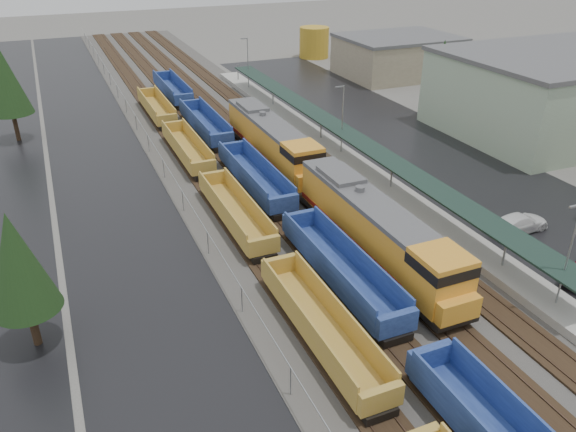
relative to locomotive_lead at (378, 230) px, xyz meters
name	(u,v)px	position (x,y,z in m)	size (l,w,h in m)	color
ballast_strip	(230,140)	(-2.00, 29.74, -2.50)	(20.00, 160.00, 0.08)	#302D2B
trackbed	(230,139)	(-2.00, 29.74, -2.38)	(14.60, 160.00, 0.22)	black
west_parking_lot	(99,159)	(-17.00, 29.74, -2.53)	(10.00, 160.00, 0.02)	black
east_commuter_lot	(413,146)	(17.00, 19.74, -2.53)	(16.00, 100.00, 0.02)	black
station_platform	(341,151)	(7.50, 19.75, -1.80)	(3.00, 80.00, 8.00)	#9E9B93
chainlink_fence	(151,143)	(-11.50, 28.18, -0.93)	(0.08, 160.04, 2.02)	gray
industrial_buildings	(571,101)	(35.76, 15.58, 1.71)	(32.52, 75.30, 9.50)	#9E9278
tree_west_near	(17,263)	(-24.00, -0.26, 3.28)	(3.96, 3.96, 9.00)	#332316
tree_west_far	(5,80)	(-25.00, 39.74, 4.59)	(4.84, 4.84, 11.00)	#332316
tree_east	(442,68)	(26.00, 27.74, 3.94)	(4.40, 4.40, 10.00)	#332316
locomotive_lead	(378,230)	(0.00, 0.00, 0.00)	(3.21, 21.18, 4.79)	black
locomotive_trail	(273,141)	(0.00, 21.00, 0.00)	(3.21, 21.18, 4.79)	black
well_string_yellow	(271,260)	(-8.00, 1.37, -1.40)	(2.55, 96.81, 2.26)	#AD8D30
well_string_blue	(291,216)	(-4.00, 6.98, -1.32)	(2.78, 102.79, 2.46)	navy
storage_tank	(314,42)	(27.40, 68.29, 0.27)	(5.61, 5.61, 5.61)	#B78F24
parked_car_east_c	(520,223)	(13.32, -0.83, -1.77)	(5.29, 2.15, 1.53)	white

